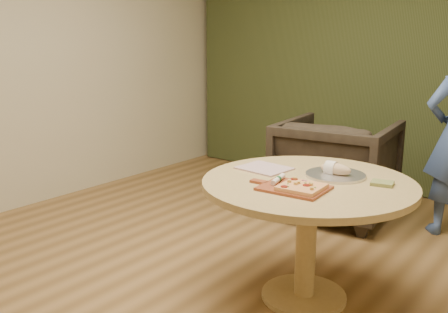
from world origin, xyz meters
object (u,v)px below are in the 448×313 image
bread_roll (334,169)px  armchair (337,163)px  flatbread_pizza (301,187)px  cutlery_roll (278,179)px  pizza_paddle (292,188)px  serving_tray (335,175)px  pedestal_table (307,204)px

bread_roll → armchair: (-0.58, 1.28, -0.31)m
flatbread_pizza → cutlery_roll: bearing=166.3°
flatbread_pizza → bread_roll: bearing=90.3°
pizza_paddle → serving_tray: 0.39m
pedestal_table → pizza_paddle: (0.01, -0.20, 0.15)m
pedestal_table → serving_tray: serving_tray is taller
pedestal_table → cutlery_roll: 0.26m
flatbread_pizza → armchair: armchair is taller
cutlery_roll → flatbread_pizza: bearing=-26.3°
pizza_paddle → bread_roll: bread_roll is taller
pizza_paddle → flatbread_pizza: size_ratio=1.94×
pedestal_table → pizza_paddle: pizza_paddle is taller
flatbread_pizza → serving_tray: (0.01, 0.40, -0.02)m
cutlery_roll → bread_roll: size_ratio=1.03×
bread_roll → armchair: 1.44m
pizza_paddle → flatbread_pizza: (0.06, -0.01, 0.02)m
bread_roll → pedestal_table: bearing=-111.6°
armchair → bread_roll: bearing=107.7°
serving_tray → cutlery_roll: bearing=-116.9°
cutlery_roll → pizza_paddle: bearing=-28.2°
pizza_paddle → armchair: (-0.52, 1.67, -0.28)m
serving_tray → armchair: bearing=114.7°
cutlery_roll → bread_roll: bread_roll is taller
pizza_paddle → cutlery_roll: size_ratio=2.30×
pedestal_table → pizza_paddle: 0.25m
armchair → flatbread_pizza: bearing=102.4°
pizza_paddle → serving_tray: size_ratio=1.28×
serving_tray → pizza_paddle: bearing=-100.2°
flatbread_pizza → pedestal_table: bearing=109.1°
flatbread_pizza → serving_tray: bearing=89.1°
flatbread_pizza → armchair: bearing=109.2°
pizza_paddle → flatbread_pizza: 0.07m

